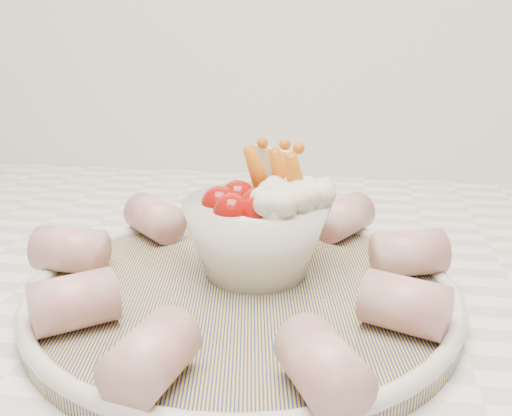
# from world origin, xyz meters

# --- Properties ---
(serving_platter) EXTENTS (0.37, 0.37, 0.02)m
(serving_platter) POSITION_xyz_m (-0.04, 1.37, 0.93)
(serving_platter) COLOR navy
(serving_platter) RESTS_ON kitchen_counter
(veggie_bowl) EXTENTS (0.11, 0.11, 0.10)m
(veggie_bowl) POSITION_xyz_m (-0.03, 1.40, 0.97)
(veggie_bowl) COLOR silver
(veggie_bowl) RESTS_ON serving_platter
(cured_meat_rolls) EXTENTS (0.32, 0.31, 0.04)m
(cured_meat_rolls) POSITION_xyz_m (-0.04, 1.37, 0.95)
(cured_meat_rolls) COLOR #AE4F52
(cured_meat_rolls) RESTS_ON serving_platter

